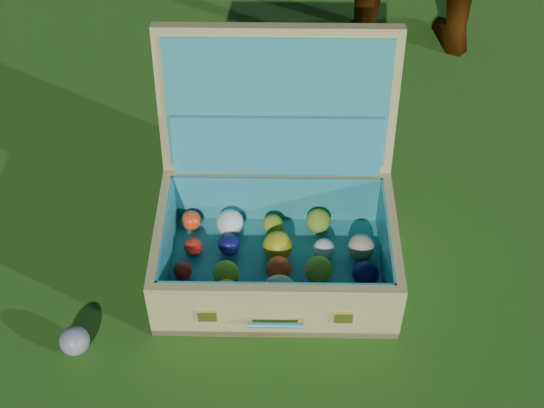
# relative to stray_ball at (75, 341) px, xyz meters

# --- Properties ---
(ground) EXTENTS (60.00, 60.00, 0.00)m
(ground) POSITION_rel_stray_ball_xyz_m (0.59, 0.19, -0.03)
(ground) COLOR #215114
(ground) RESTS_ON ground
(stray_ball) EXTENTS (0.06, 0.06, 0.06)m
(stray_ball) POSITION_rel_stray_ball_xyz_m (0.00, 0.00, 0.00)
(stray_ball) COLOR teal
(stray_ball) RESTS_ON ground
(suitcase) EXTENTS (0.57, 0.50, 0.49)m
(suitcase) POSITION_rel_stray_ball_xyz_m (0.45, 0.21, 0.11)
(suitcase) COLOR tan
(suitcase) RESTS_ON ground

